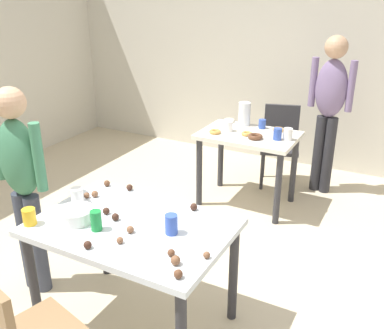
% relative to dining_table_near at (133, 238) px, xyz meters
% --- Properties ---
extents(ground_plane, '(6.40, 6.40, 0.00)m').
position_rel_dining_table_near_xyz_m(ground_plane, '(0.10, 0.14, -0.65)').
color(ground_plane, beige).
extents(wall_back, '(6.40, 0.10, 2.60)m').
position_rel_dining_table_near_xyz_m(wall_back, '(0.10, 3.34, 0.65)').
color(wall_back, beige).
rests_on(wall_back, ground_plane).
extents(dining_table_near, '(1.18, 0.80, 0.75)m').
position_rel_dining_table_near_xyz_m(dining_table_near, '(0.00, 0.00, 0.00)').
color(dining_table_near, silver).
rests_on(dining_table_near, ground_plane).
extents(dining_table_far, '(0.93, 0.64, 0.75)m').
position_rel_dining_table_near_xyz_m(dining_table_far, '(-0.01, 1.95, -0.03)').
color(dining_table_far, silver).
rests_on(dining_table_far, ground_plane).
extents(chair_far_table, '(0.50, 0.50, 0.87)m').
position_rel_dining_table_near_xyz_m(chair_far_table, '(0.12, 2.62, -0.15)').
color(chair_far_table, '#2D2D33').
rests_on(chair_far_table, ground_plane).
extents(person_girl_near, '(0.45, 0.21, 1.50)m').
position_rel_dining_table_near_xyz_m(person_girl_near, '(-0.87, -0.03, 0.25)').
color(person_girl_near, '#383D4C').
rests_on(person_girl_near, ground_plane).
extents(person_adult_far, '(0.45, 0.23, 1.64)m').
position_rel_dining_table_near_xyz_m(person_adult_far, '(0.59, 2.61, 0.34)').
color(person_adult_far, '#28282D').
rests_on(person_adult_far, ground_plane).
extents(mixing_bowl, '(0.22, 0.22, 0.08)m').
position_rel_dining_table_near_xyz_m(mixing_bowl, '(-0.32, -0.12, 0.14)').
color(mixing_bowl, white).
rests_on(mixing_bowl, dining_table_near).
extents(soda_can, '(0.07, 0.07, 0.12)m').
position_rel_dining_table_near_xyz_m(soda_can, '(-0.14, -0.15, 0.16)').
color(soda_can, '#198438').
rests_on(soda_can, dining_table_near).
extents(fork_near, '(0.17, 0.02, 0.01)m').
position_rel_dining_table_near_xyz_m(fork_near, '(-0.10, 0.12, 0.10)').
color(fork_near, silver).
rests_on(fork_near, dining_table_near).
extents(cup_near_0, '(0.08, 0.08, 0.10)m').
position_rel_dining_table_near_xyz_m(cup_near_0, '(-0.47, 0.06, 0.15)').
color(cup_near_0, white).
rests_on(cup_near_0, dining_table_near).
extents(cup_near_1, '(0.07, 0.07, 0.12)m').
position_rel_dining_table_near_xyz_m(cup_near_1, '(0.26, 0.02, 0.16)').
color(cup_near_1, '#3351B2').
rests_on(cup_near_1, dining_table_near).
extents(cup_near_2, '(0.08, 0.08, 0.10)m').
position_rel_dining_table_near_xyz_m(cup_near_2, '(-0.54, -0.29, 0.15)').
color(cup_near_2, yellow).
rests_on(cup_near_2, dining_table_near).
extents(cake_ball_0, '(0.05, 0.05, 0.05)m').
position_rel_dining_table_near_xyz_m(cake_ball_0, '(0.50, -0.32, 0.12)').
color(cake_ball_0, brown).
rests_on(cake_ball_0, dining_table_near).
extents(cake_ball_1, '(0.04, 0.04, 0.04)m').
position_rel_dining_table_near_xyz_m(cake_ball_1, '(-0.28, 0.37, 0.12)').
color(cake_ball_1, '#3D2319').
rests_on(cake_ball_1, dining_table_near).
extents(cake_ball_2, '(0.05, 0.05, 0.05)m').
position_rel_dining_table_near_xyz_m(cake_ball_2, '(0.24, 0.33, 0.12)').
color(cake_ball_2, '#3D2319').
rests_on(cake_ball_2, dining_table_near).
extents(cake_ball_3, '(0.04, 0.04, 0.04)m').
position_rel_dining_table_near_xyz_m(cake_ball_3, '(0.38, -0.18, 0.12)').
color(cake_ball_3, brown).
rests_on(cake_ball_3, dining_table_near).
extents(cake_ball_4, '(0.04, 0.04, 0.04)m').
position_rel_dining_table_near_xyz_m(cake_ball_4, '(0.05, -0.09, 0.12)').
color(cake_ball_4, brown).
rests_on(cake_ball_4, dining_table_near).
extents(cake_ball_5, '(0.04, 0.04, 0.04)m').
position_rel_dining_table_near_xyz_m(cake_ball_5, '(-0.06, -0.33, 0.12)').
color(cake_ball_5, '#3D2319').
rests_on(cake_ball_5, dining_table_near).
extents(cake_ball_6, '(0.04, 0.04, 0.04)m').
position_rel_dining_table_near_xyz_m(cake_ball_6, '(0.55, -0.10, 0.12)').
color(cake_ball_6, brown).
rests_on(cake_ball_6, dining_table_near).
extents(cake_ball_7, '(0.04, 0.04, 0.04)m').
position_rel_dining_table_near_xyz_m(cake_ball_7, '(-0.47, 0.36, 0.12)').
color(cake_ball_7, brown).
rests_on(cake_ball_7, dining_table_near).
extents(cake_ball_8, '(0.05, 0.05, 0.05)m').
position_rel_dining_table_near_xyz_m(cake_ball_8, '(-0.43, 0.18, 0.12)').
color(cake_ball_8, brown).
rests_on(cake_ball_8, dining_table_near).
extents(cake_ball_9, '(0.05, 0.05, 0.05)m').
position_rel_dining_table_near_xyz_m(cake_ball_9, '(-0.12, -0.01, 0.12)').
color(cake_ball_9, '#3D2319').
rests_on(cake_ball_9, dining_table_near).
extents(cake_ball_10, '(0.04, 0.04, 0.04)m').
position_rel_dining_table_near_xyz_m(cake_ball_10, '(-0.21, 0.03, 0.12)').
color(cake_ball_10, '#3D2319').
rests_on(cake_ball_10, dining_table_near).
extents(cake_ball_11, '(0.04, 0.04, 0.04)m').
position_rel_dining_table_near_xyz_m(cake_ball_11, '(-0.47, 0.15, 0.12)').
color(cake_ball_11, brown).
rests_on(cake_ball_11, dining_table_near).
extents(cake_ball_12, '(0.05, 0.05, 0.05)m').
position_rel_dining_table_near_xyz_m(cake_ball_12, '(0.43, -0.23, 0.13)').
color(cake_ball_12, brown).
rests_on(cake_ball_12, dining_table_near).
extents(cake_ball_13, '(0.04, 0.04, 0.04)m').
position_rel_dining_table_near_xyz_m(cake_ball_13, '(0.06, -0.20, 0.12)').
color(cake_ball_13, brown).
rests_on(cake_ball_13, dining_table_near).
extents(pitcher_far, '(0.12, 0.12, 0.24)m').
position_rel_dining_table_near_xyz_m(pitcher_far, '(-0.16, 2.19, 0.22)').
color(pitcher_far, white).
rests_on(pitcher_far, dining_table_far).
extents(cup_far_0, '(0.08, 0.08, 0.11)m').
position_rel_dining_table_near_xyz_m(cup_far_0, '(0.38, 1.94, 0.16)').
color(cup_far_0, white).
rests_on(cup_far_0, dining_table_far).
extents(cup_far_1, '(0.07, 0.07, 0.09)m').
position_rel_dining_table_near_xyz_m(cup_far_1, '(0.05, 2.17, 0.15)').
color(cup_far_1, '#3351B2').
rests_on(cup_far_1, dining_table_far).
extents(cup_far_2, '(0.08, 0.08, 0.10)m').
position_rel_dining_table_near_xyz_m(cup_far_2, '(-0.21, 1.93, 0.15)').
color(cup_far_2, white).
rests_on(cup_far_2, dining_table_far).
extents(cup_far_3, '(0.08, 0.08, 0.11)m').
position_rel_dining_table_near_xyz_m(cup_far_3, '(0.29, 1.90, 0.16)').
color(cup_far_3, '#3351B2').
rests_on(cup_far_3, dining_table_far).
extents(donut_far_0, '(0.11, 0.11, 0.03)m').
position_rel_dining_table_near_xyz_m(donut_far_0, '(-0.01, 1.90, 0.12)').
color(donut_far_0, gold).
rests_on(donut_far_0, dining_table_far).
extents(donut_far_1, '(0.14, 0.14, 0.04)m').
position_rel_dining_table_near_xyz_m(donut_far_1, '(0.10, 1.84, 0.12)').
color(donut_far_1, brown).
rests_on(donut_far_1, dining_table_far).
extents(donut_far_2, '(0.11, 0.11, 0.03)m').
position_rel_dining_table_near_xyz_m(donut_far_2, '(-0.30, 1.80, 0.12)').
color(donut_far_2, gold).
rests_on(donut_far_2, dining_table_far).
extents(donut_far_3, '(0.11, 0.11, 0.03)m').
position_rel_dining_table_near_xyz_m(donut_far_3, '(-0.33, 2.22, 0.12)').
color(donut_far_3, white).
rests_on(donut_far_3, dining_table_far).
extents(donut_far_4, '(0.12, 0.12, 0.03)m').
position_rel_dining_table_near_xyz_m(donut_far_4, '(0.22, 2.16, 0.12)').
color(donut_far_4, gold).
rests_on(donut_far_4, dining_table_far).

